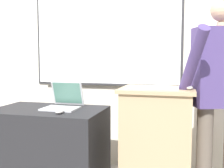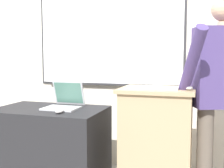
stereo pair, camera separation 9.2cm
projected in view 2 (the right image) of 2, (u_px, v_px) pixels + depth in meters
back_wall at (124, 44)px, 3.18m from camera, size 6.40×0.17×2.77m
lectern_podium at (157, 146)px, 2.35m from camera, size 0.61×0.50×0.99m
side_desk at (50, 150)px, 2.60m from camera, size 1.00×0.63×0.78m
person_presenter at (221, 89)px, 2.22m from camera, size 0.61×0.67×1.71m
laptop at (65, 101)px, 2.60m from camera, size 0.31×0.32×0.24m
wireless_keyboard at (153, 88)px, 2.25m from camera, size 0.40×0.13×0.02m
computer_mouse_by_laptop at (60, 111)px, 2.34m from camera, size 0.06×0.10×0.03m
computer_mouse_by_keyboard at (189, 88)px, 2.17m from camera, size 0.06×0.10×0.03m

